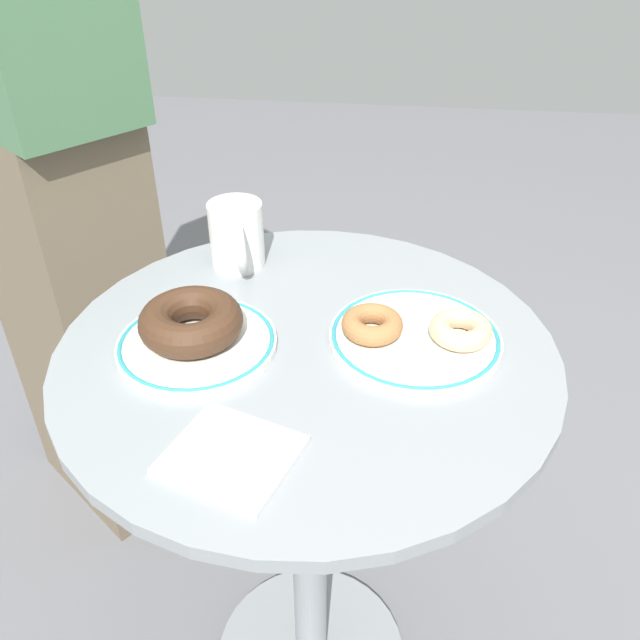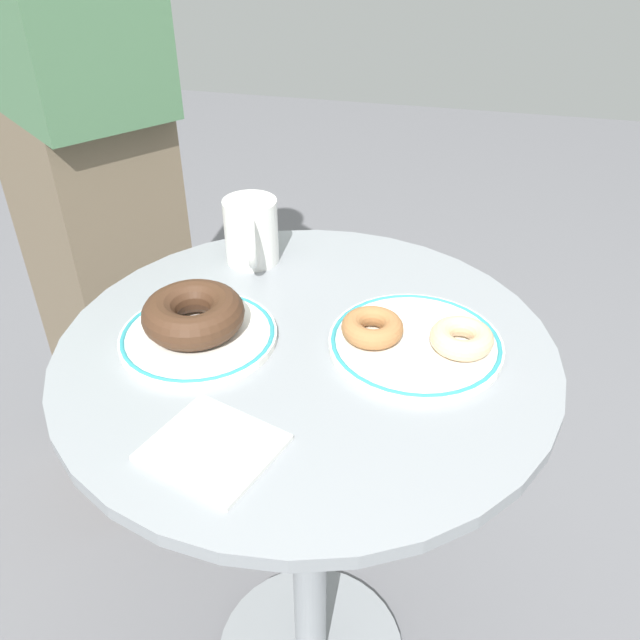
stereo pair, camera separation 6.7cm
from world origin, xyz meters
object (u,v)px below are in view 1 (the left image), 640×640
Objects in this scene: plate_left at (197,343)px; donut_chocolate at (191,321)px; plate_right at (415,337)px; coffee_mug at (237,236)px; cafe_table at (309,480)px; person_figure at (46,164)px; paper_napkin at (231,455)px; donut_glazed at (461,329)px; donut_cinnamon at (372,324)px.

plate_left is 0.03m from donut_chocolate.
coffee_mug is at bearing 148.69° from plate_right.
cafe_table is 0.72m from person_figure.
person_figure reaches higher than paper_napkin.
cafe_table is at bearing -173.44° from donut_glazed.
plate_right is 0.13× the size of person_figure.
paper_napkin is 0.39m from coffee_mug.
donut_chocolate reaches higher than plate_left.
plate_left is 0.19m from paper_napkin.
donut_chocolate is 0.22m from donut_cinnamon.
donut_cinnamon is 0.64× the size of coffee_mug.
person_figure is at bearing 133.12° from donut_chocolate.
plate_right is at bearing 8.08° from donut_chocolate.
plate_right is 0.31m from coffee_mug.
plate_left reaches higher than cafe_table.
plate_right is at bearing 9.99° from cafe_table.
donut_chocolate is at bearing 116.88° from paper_napkin.
person_figure is at bearing 143.08° from cafe_table.
plate_left reaches higher than paper_napkin.
donut_glazed is at bearing 1.46° from donut_cinnamon.
donut_glazed is at bearing 6.56° from cafe_table.
donut_cinnamon is 0.05× the size of person_figure.
plate_left is at bearing -47.76° from donut_chocolate.
donut_chocolate is at bearing -93.39° from coffee_mug.
donut_glazed is 0.11m from donut_cinnamon.
plate_left is 1.54× the size of donut_chocolate.
donut_chocolate is (-0.01, 0.01, 0.03)m from plate_left.
donut_chocolate is at bearing -46.88° from person_figure.
plate_right reaches higher than cafe_table.
coffee_mug reaches higher than paper_napkin.
donut_chocolate is at bearing 132.24° from plate_left.
plate_left is 0.92× the size of plate_right.
donut_glazed is 1.00× the size of donut_cinnamon.
cafe_table is 0.31m from donut_chocolate.
donut_cinnamon is (0.22, 0.03, -0.01)m from donut_chocolate.
person_figure is (-0.65, 0.37, 0.05)m from plate_right.
coffee_mug reaches higher than cafe_table.
paper_napkin is (-0.18, -0.22, -0.00)m from plate_right.
donut_glazed is 0.32m from paper_napkin.
coffee_mug is at bearing 86.61° from donut_chocolate.
donut_glazed reaches higher than plate_left.
paper_napkin is at bearing -78.05° from coffee_mug.
donut_chocolate is 1.04× the size of paper_napkin.
donut_chocolate is (-0.14, -0.02, 0.28)m from cafe_table.
cafe_table is 5.78× the size of donut_chocolate.
person_figure is (-0.52, 0.39, 0.31)m from cafe_table.
plate_right is 0.06m from donut_glazed.
donut_glazed is (0.33, 0.04, -0.01)m from donut_chocolate.
plate_right is at bearing 4.95° from donut_cinnamon.
donut_cinnamon is at bearing 8.84° from donut_chocolate.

